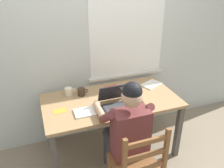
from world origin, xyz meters
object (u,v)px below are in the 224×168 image
(seated_person, at_px, (126,129))
(coffee_mug_dark, at_px, (81,92))
(desk, at_px, (111,106))
(laptop, at_px, (116,102))
(computer_mouse, at_px, (141,103))
(landscape_photo_print, at_px, (60,111))
(wooden_chair, at_px, (137,166))
(coffee_mug_white, at_px, (69,91))
(coffee_mug_spare, at_px, (130,88))
(book_stack_main, at_px, (112,90))

(seated_person, height_order, coffee_mug_dark, seated_person)
(desk, distance_m, laptop, 0.21)
(computer_mouse, relative_size, landscape_photo_print, 0.77)
(wooden_chair, bearing_deg, coffee_mug_white, 111.97)
(coffee_mug_white, distance_m, coffee_mug_spare, 0.73)
(laptop, xyz_separation_m, book_stack_main, (0.06, 0.30, -0.02))
(coffee_mug_spare, bearing_deg, wooden_chair, -109.18)
(desk, relative_size, book_stack_main, 9.12)
(desk, relative_size, computer_mouse, 15.30)
(coffee_mug_dark, bearing_deg, book_stack_main, -9.61)
(book_stack_main, bearing_deg, wooden_chair, -95.27)
(coffee_mug_white, relative_size, book_stack_main, 0.74)
(seated_person, bearing_deg, coffee_mug_dark, 111.89)
(computer_mouse, height_order, coffee_mug_white, coffee_mug_white)
(wooden_chair, bearing_deg, landscape_photo_print, 128.71)
(seated_person, relative_size, computer_mouse, 12.32)
(wooden_chair, height_order, laptop, laptop)
(book_stack_main, bearing_deg, coffee_mug_dark, 170.39)
(wooden_chair, relative_size, computer_mouse, 9.28)
(coffee_mug_dark, bearing_deg, landscape_photo_print, -139.35)
(book_stack_main, distance_m, landscape_photo_print, 0.69)
(book_stack_main, bearing_deg, landscape_photo_print, -163.60)
(coffee_mug_dark, xyz_separation_m, coffee_mug_spare, (0.58, -0.10, 0.00))
(coffee_mug_white, xyz_separation_m, landscape_photo_print, (-0.16, -0.31, -0.04))
(desk, height_order, seated_person, seated_person)
(coffee_mug_dark, bearing_deg, coffee_mug_spare, -10.14)
(computer_mouse, xyz_separation_m, coffee_mug_white, (-0.71, 0.48, 0.03))
(book_stack_main, bearing_deg, computer_mouse, -59.57)
(coffee_mug_white, height_order, coffee_mug_spare, coffee_mug_spare)
(seated_person, xyz_separation_m, landscape_photo_print, (-0.57, 0.43, 0.07))
(seated_person, height_order, book_stack_main, seated_person)
(coffee_mug_spare, bearing_deg, coffee_mug_white, 167.13)
(wooden_chair, xyz_separation_m, laptop, (0.02, 0.61, 0.34))
(laptop, bearing_deg, coffee_mug_dark, 129.49)
(seated_person, bearing_deg, book_stack_main, 82.40)
(laptop, relative_size, coffee_mug_dark, 2.67)
(desk, distance_m, coffee_mug_white, 0.52)
(seated_person, bearing_deg, coffee_mug_spare, 62.78)
(laptop, distance_m, book_stack_main, 0.31)
(desk, bearing_deg, landscape_photo_print, -175.60)
(seated_person, relative_size, coffee_mug_white, 9.90)
(computer_mouse, xyz_separation_m, landscape_photo_print, (-0.87, 0.16, -0.02))
(coffee_mug_dark, distance_m, coffee_mug_spare, 0.59)
(computer_mouse, bearing_deg, desk, 143.23)
(seated_person, xyz_separation_m, coffee_mug_white, (-0.42, 0.75, 0.11))
(coffee_mug_dark, bearing_deg, wooden_chair, -74.06)
(desk, relative_size, coffee_mug_spare, 12.31)
(laptop, relative_size, coffee_mug_white, 2.65)
(desk, distance_m, book_stack_main, 0.20)
(seated_person, xyz_separation_m, computer_mouse, (0.29, 0.27, 0.08))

